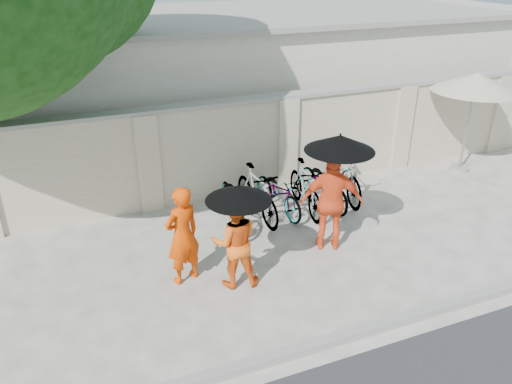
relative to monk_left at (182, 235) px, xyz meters
name	(u,v)px	position (x,y,z in m)	size (l,w,h in m)	color
ground	(253,282)	(0.99, -0.47, -0.82)	(80.00, 80.00, 0.00)	beige
kerb	(301,350)	(0.99, -2.17, -0.76)	(40.00, 0.16, 0.12)	gray
compound_wall	(242,149)	(1.99, 2.73, 0.18)	(20.00, 0.30, 2.00)	beige
building_behind	(227,78)	(2.99, 6.53, 0.78)	(14.00, 6.00, 3.20)	silver
monk_left	(182,235)	(0.00, 0.00, 0.00)	(0.60, 0.39, 1.64)	#E84002
monk_center	(235,242)	(0.71, -0.40, -0.05)	(0.75, 0.58, 1.54)	orange
parasol_center	(239,193)	(0.76, -0.48, 0.80)	(0.99, 0.99, 0.86)	black
monk_right	(332,202)	(2.62, 0.00, 0.08)	(1.06, 0.44, 1.80)	#FF5723
parasol_right	(340,143)	(2.64, -0.08, 1.18)	(1.15, 1.15, 1.11)	black
patio_umbrella	(476,83)	(7.26, 1.87, 1.30)	(2.52, 2.52, 2.35)	gray
bike_0	(234,202)	(1.34, 1.43, -0.34)	(0.63, 1.81, 0.95)	#9D9D9D
bike_1	(257,194)	(1.84, 1.50, -0.29)	(0.49, 1.75, 1.05)	#9D9D9D
bike_2	(279,192)	(2.35, 1.58, -0.39)	(0.57, 1.64, 0.86)	#9D9D9D
bike_3	(305,188)	(2.85, 1.41, -0.31)	(0.48, 1.71, 1.03)	#9D9D9D
bike_4	(324,183)	(3.36, 1.55, -0.36)	(0.61, 1.75, 0.92)	#9D9D9D
bike_5	(343,174)	(3.87, 1.64, -0.26)	(0.53, 1.86, 1.12)	#9D9D9D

